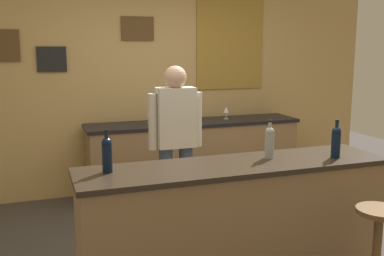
% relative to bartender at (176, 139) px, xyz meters
% --- Properties ---
extents(ground_plane, '(10.00, 10.00, 0.00)m').
position_rel_bartender_xyz_m(ground_plane, '(0.18, -0.56, -0.94)').
color(ground_plane, '#423D38').
extents(back_wall, '(6.00, 0.09, 2.80)m').
position_rel_bartender_xyz_m(back_wall, '(0.19, 1.47, 0.48)').
color(back_wall, tan).
rests_on(back_wall, ground_plane).
extents(bar_counter, '(2.41, 0.60, 0.92)m').
position_rel_bartender_xyz_m(bar_counter, '(0.18, -0.96, -0.47)').
color(bar_counter, olive).
rests_on(bar_counter, ground_plane).
extents(side_counter, '(2.61, 0.56, 0.90)m').
position_rel_bartender_xyz_m(side_counter, '(0.58, 1.09, -0.48)').
color(side_counter, olive).
rests_on(side_counter, ground_plane).
extents(bartender, '(0.52, 0.21, 1.62)m').
position_rel_bartender_xyz_m(bartender, '(0.00, 0.00, 0.00)').
color(bartender, '#384766').
rests_on(bartender, ground_plane).
extents(bar_stool, '(0.32, 0.32, 0.68)m').
position_rel_bartender_xyz_m(bar_stool, '(0.98, -1.59, -0.48)').
color(bar_stool, brown).
rests_on(bar_stool, ground_plane).
extents(wine_bottle_a, '(0.07, 0.07, 0.31)m').
position_rel_bartender_xyz_m(wine_bottle_a, '(-0.78, -0.88, 0.12)').
color(wine_bottle_a, black).
rests_on(wine_bottle_a, bar_counter).
extents(wine_bottle_b, '(0.07, 0.07, 0.31)m').
position_rel_bartender_xyz_m(wine_bottle_b, '(0.49, -0.90, 0.12)').
color(wine_bottle_b, '#999E99').
rests_on(wine_bottle_b, bar_counter).
extents(wine_bottle_c, '(0.07, 0.07, 0.31)m').
position_rel_bartender_xyz_m(wine_bottle_c, '(1.00, -1.06, 0.12)').
color(wine_bottle_c, black).
rests_on(wine_bottle_c, bar_counter).
extents(wine_glass_a, '(0.07, 0.07, 0.16)m').
position_rel_bartender_xyz_m(wine_glass_a, '(0.05, 1.19, 0.07)').
color(wine_glass_a, silver).
rests_on(wine_glass_a, side_counter).
extents(wine_glass_b, '(0.07, 0.07, 0.16)m').
position_rel_bartender_xyz_m(wine_glass_b, '(1.02, 1.14, 0.07)').
color(wine_glass_b, silver).
rests_on(wine_glass_b, side_counter).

